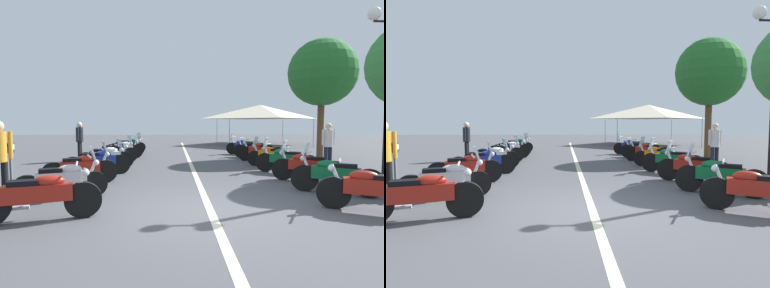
{
  "view_description": "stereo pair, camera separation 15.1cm",
  "coord_description": "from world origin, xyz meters",
  "views": [
    {
      "loc": [
        -5.76,
        0.72,
        1.73
      ],
      "look_at": [
        6.01,
        0.0,
        0.92
      ],
      "focal_mm": 28.2,
      "sensor_mm": 36.0,
      "label": 1
    },
    {
      "loc": [
        -5.76,
        0.57,
        1.73
      ],
      "look_at": [
        6.01,
        0.0,
        0.92
      ],
      "focal_mm": 28.2,
      "sensor_mm": 36.0,
      "label": 2
    }
  ],
  "objects": [
    {
      "name": "ground_plane",
      "position": [
        0.0,
        0.0,
        0.0
      ],
      "size": [
        80.0,
        80.0,
        0.0
      ],
      "primitive_type": "plane",
      "color": "#4C4C51"
    },
    {
      "name": "lane_centre_stripe",
      "position": [
        6.72,
        0.0,
        0.0
      ],
      "size": [
        28.3,
        0.16,
        0.01
      ],
      "primitive_type": "cube",
      "color": "beige",
      "rests_on": "ground_plane"
    },
    {
      "name": "motorcycle_left_row_0",
      "position": [
        -0.39,
        3.08,
        0.46
      ],
      "size": [
        0.85,
        2.1,
        1.01
      ],
      "rotation": [
        0.0,
        0.0,
        -1.29
      ],
      "color": "black",
      "rests_on": "ground_plane"
    },
    {
      "name": "motorcycle_left_row_1",
      "position": [
        1.18,
        3.24,
        0.46
      ],
      "size": [
        0.94,
        1.94,
        1.19
      ],
      "rotation": [
        0.0,
        0.0,
        -1.21
      ],
      "color": "black",
      "rests_on": "ground_plane"
    },
    {
      "name": "motorcycle_left_row_2",
      "position": [
        2.9,
        3.34,
        0.47
      ],
      "size": [
        0.9,
        1.99,
        1.22
      ],
      "rotation": [
        0.0,
        0.0,
        -1.23
      ],
      "color": "black",
      "rests_on": "ground_plane"
    },
    {
      "name": "motorcycle_left_row_3",
      "position": [
        4.29,
        3.21,
        0.48
      ],
      "size": [
        1.08,
        2.04,
        1.22
      ],
      "rotation": [
        0.0,
        0.0,
        -1.14
      ],
      "color": "black",
      "rests_on": "ground_plane"
    },
    {
      "name": "motorcycle_left_row_4",
      "position": [
        5.84,
        3.29,
        0.46
      ],
      "size": [
        0.77,
        2.07,
        1.0
      ],
      "rotation": [
        0.0,
        0.0,
        -1.33
      ],
      "color": "black",
      "rests_on": "ground_plane"
    },
    {
      "name": "motorcycle_left_row_5",
      "position": [
        7.47,
        3.3,
        0.47
      ],
      "size": [
        1.09,
        1.99,
        1.22
      ],
      "rotation": [
        0.0,
        0.0,
        -1.12
      ],
      "color": "black",
      "rests_on": "ground_plane"
    },
    {
      "name": "motorcycle_left_row_6",
      "position": [
        9.11,
        3.24,
        0.47
      ],
      "size": [
        0.85,
        2.0,
        1.01
      ],
      "rotation": [
        0.0,
        0.0,
        -1.27
      ],
      "color": "black",
      "rests_on": "ground_plane"
    },
    {
      "name": "motorcycle_left_row_7",
      "position": [
        10.69,
        3.32,
        0.46
      ],
      "size": [
        1.01,
        2.04,
        1.2
      ],
      "rotation": [
        0.0,
        0.0,
        -1.19
      ],
      "color": "black",
      "rests_on": "ground_plane"
    },
    {
      "name": "motorcycle_left_row_8",
      "position": [
        12.18,
        3.34,
        0.46
      ],
      "size": [
        0.79,
        1.95,
        1.19
      ],
      "rotation": [
        0.0,
        0.0,
        -1.3
      ],
      "color": "black",
      "rests_on": "ground_plane"
    },
    {
      "name": "motorcycle_right_row_0",
      "position": [
        -0.25,
        -3.12,
        0.46
      ],
      "size": [
        1.14,
        1.87,
        1.01
      ],
      "rotation": [
        0.0,
        0.0,
        1.06
      ],
      "color": "black",
      "rests_on": "ground_plane"
    },
    {
      "name": "motorcycle_right_row_1",
      "position": [
        1.28,
        -3.19,
        0.48
      ],
      "size": [
        1.28,
        1.84,
        1.23
      ],
      "rotation": [
        0.0,
        0.0,
        0.99
      ],
      "color": "black",
      "rests_on": "ground_plane"
    },
    {
      "name": "motorcycle_right_row_2",
      "position": [
        2.8,
        -3.19,
        0.48
      ],
      "size": [
        1.22,
        1.84,
        1.22
      ],
      "rotation": [
        0.0,
        0.0,
        1.01
      ],
      "color": "black",
      "rests_on": "ground_plane"
    },
    {
      "name": "motorcycle_right_row_3",
      "position": [
        4.4,
        -3.16,
        0.48
      ],
      "size": [
        1.26,
        1.9,
        1.23
      ],
      "rotation": [
        0.0,
        0.0,
        1.01
      ],
      "color": "black",
      "rests_on": "ground_plane"
    },
    {
      "name": "motorcycle_right_row_4",
      "position": [
        5.86,
        -3.12,
        0.46
      ],
      "size": [
        1.24,
        1.72,
        1.2
      ],
      "rotation": [
        0.0,
        0.0,
        0.97
      ],
      "color": "black",
      "rests_on": "ground_plane"
    },
    {
      "name": "motorcycle_right_row_5",
      "position": [
        7.55,
        -3.21,
        0.47
      ],
      "size": [
        1.11,
        1.97,
        1.02
      ],
      "rotation": [
        0.0,
        0.0,
        1.11
      ],
      "color": "black",
      "rests_on": "ground_plane"
    },
    {
      "name": "motorcycle_right_row_6",
      "position": [
        9.01,
        -3.23,
        0.46
      ],
      "size": [
        1.23,
        1.82,
        1.01
      ],
      "rotation": [
        0.0,
        0.0,
        1.0
      ],
      "color": "black",
      "rests_on": "ground_plane"
    },
    {
      "name": "motorcycle_right_row_7",
      "position": [
        10.59,
        -3.13,
        0.47
      ],
      "size": [
        1.08,
        1.86,
        1.22
      ],
      "rotation": [
        0.0,
        0.0,
        1.09
      ],
      "color": "black",
      "rests_on": "ground_plane"
    },
    {
      "name": "parking_meter",
      "position": [
        1.23,
        4.4,
        0.9
      ],
      "size": [
        0.19,
        0.14,
        1.29
      ],
      "rotation": [
        0.0,
        0.0,
        -1.47
      ],
      "color": "slate",
      "rests_on": "ground_plane"
    },
    {
      "name": "traffic_cone_0",
      "position": [
        4.55,
        4.32,
        0.29
      ],
      "size": [
        0.36,
        0.36,
        0.61
      ],
      "color": "orange",
      "rests_on": "ground_plane"
    },
    {
      "name": "bystander_0",
      "position": [
        5.07,
        -5.02,
        1.02
      ],
      "size": [
        0.32,
        0.53,
        1.73
      ],
      "rotation": [
        0.0,
        0.0,
        3.29
      ],
      "color": "#1E2338",
      "rests_on": "ground_plane"
    },
    {
      "name": "bystander_2",
      "position": [
        8.26,
        5.01,
        1.05
      ],
      "size": [
        0.53,
        0.32,
        1.79
      ],
      "rotation": [
        0.0,
        0.0,
        4.69
      ],
      "color": "black",
      "rests_on": "ground_plane"
    },
    {
      "name": "roadside_tree_1",
      "position": [
        8.99,
        -6.67,
        4.23
      ],
      "size": [
        3.3,
        3.3,
        5.91
      ],
      "color": "brown",
      "rests_on": "ground_plane"
    },
    {
      "name": "event_tent",
      "position": [
        18.16,
        -6.22,
        2.65
      ],
      "size": [
        6.73,
        6.73,
        3.2
      ],
      "color": "beige",
      "rests_on": "ground_plane"
    }
  ]
}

